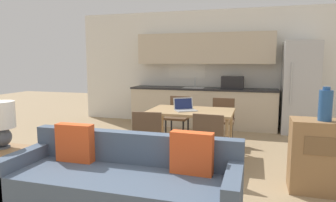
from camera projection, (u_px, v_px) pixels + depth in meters
name	position (u px, v px, depth m)	size (l,w,h in m)	color
wall_back	(205.00, 68.00, 7.16)	(6.40, 0.07, 2.70)	silver
kitchen_counter	(203.00, 90.00, 6.94)	(3.34, 0.65, 2.15)	beige
refrigerator	(300.00, 88.00, 6.26)	(0.70, 0.73, 1.92)	#B7BABC
dining_table	(191.00, 114.00, 4.80)	(1.33, 0.88, 0.73)	tan
couch	(123.00, 183.00, 2.91)	(2.25, 0.80, 0.86)	#3D2D1E
side_table	(4.00, 165.00, 3.32)	(0.44, 0.44, 0.55)	olive
table_lamp	(0.00, 121.00, 3.28)	(0.31, 0.31, 0.52)	#4C515B
vase	(325.00, 105.00, 3.33)	(0.15, 0.15, 0.38)	#234C84
dining_chair_far_left	(178.00, 115.00, 5.72)	(0.44, 0.44, 0.84)	brown
dining_chair_near_left	(149.00, 135.00, 4.16)	(0.47, 0.47, 0.84)	brown
dining_chair_near_right	(210.00, 139.00, 3.97)	(0.45, 0.45, 0.84)	brown
dining_chair_far_right	(223.00, 118.00, 5.42)	(0.43, 0.43, 0.84)	brown
laptop	(185.00, 107.00, 4.75)	(0.41, 0.39, 0.20)	#B7BABC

